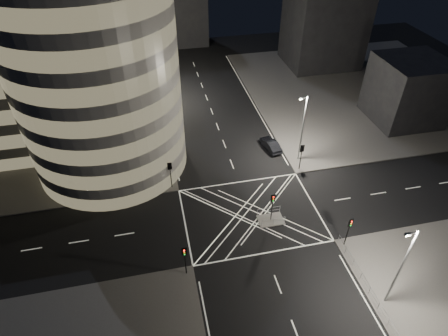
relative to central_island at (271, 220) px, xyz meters
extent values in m
plane|color=black|center=(-2.00, 1.50, -0.07)|extent=(120.00, 120.00, 0.00)
cube|color=#514E4C|center=(-31.00, 28.50, 0.00)|extent=(42.00, 42.00, 0.15)
cube|color=#514E4C|center=(27.00, 28.50, 0.00)|extent=(42.00, 42.00, 0.15)
cube|color=slate|center=(0.00, 0.00, 0.00)|extent=(3.00, 2.00, 0.15)
cylinder|color=gray|center=(-18.00, 15.50, 12.57)|extent=(20.00, 20.00, 25.00)
cube|color=gray|center=(-28.00, 25.50, 12.57)|extent=(20.00, 18.00, 25.00)
cube|color=gray|center=(-24.00, 43.50, 11.07)|extent=(24.00, 16.00, 22.00)
cube|color=black|center=(24.00, 41.50, 7.58)|extent=(14.00, 12.00, 15.00)
cube|color=black|center=(28.00, 17.50, 5.08)|extent=(10.00, 10.00, 10.00)
cube|color=black|center=(-6.00, 59.50, 8.93)|extent=(18.00, 8.00, 18.00)
cylinder|color=black|center=(-12.50, 10.50, 1.85)|extent=(0.32, 0.32, 3.55)
ellipsoid|color=black|center=(-12.50, 10.50, 4.76)|extent=(4.14, 4.14, 4.76)
cylinder|color=black|center=(-12.50, 16.50, 1.80)|extent=(0.32, 0.32, 3.45)
ellipsoid|color=black|center=(-12.50, 16.50, 4.69)|extent=(4.25, 4.25, 4.89)
cylinder|color=black|center=(-12.50, 22.50, 1.84)|extent=(0.32, 0.32, 3.53)
ellipsoid|color=black|center=(-12.50, 22.50, 4.63)|extent=(3.71, 3.71, 4.27)
cylinder|color=black|center=(-12.50, 28.50, 2.05)|extent=(0.32, 0.32, 3.96)
ellipsoid|color=black|center=(-12.50, 28.50, 5.46)|extent=(5.17, 5.17, 5.95)
cylinder|color=black|center=(-12.50, 34.50, 1.73)|extent=(0.32, 0.32, 3.32)
ellipsoid|color=black|center=(-12.50, 34.50, 4.54)|extent=(4.17, 4.17, 4.80)
cylinder|color=black|center=(-10.80, 8.30, 1.57)|extent=(0.12, 0.12, 3.00)
cube|color=black|center=(-10.80, 8.30, 3.52)|extent=(0.28, 0.22, 0.90)
cube|color=black|center=(-10.80, 8.30, 3.52)|extent=(0.55, 0.04, 1.10)
cylinder|color=black|center=(-10.80, -5.30, 1.57)|extent=(0.12, 0.12, 3.00)
cube|color=black|center=(-10.80, -5.30, 3.52)|extent=(0.28, 0.22, 0.90)
cube|color=black|center=(-10.80, -5.30, 3.52)|extent=(0.55, 0.04, 1.10)
cylinder|color=black|center=(6.80, 8.30, 1.57)|extent=(0.12, 0.12, 3.00)
cube|color=black|center=(6.80, 8.30, 3.52)|extent=(0.28, 0.22, 0.90)
cube|color=black|center=(6.80, 8.30, 3.52)|extent=(0.55, 0.04, 1.10)
cylinder|color=black|center=(6.80, -5.30, 1.57)|extent=(0.12, 0.12, 3.00)
cube|color=black|center=(6.80, -5.30, 3.52)|extent=(0.28, 0.22, 0.90)
cube|color=black|center=(6.80, -5.30, 3.52)|extent=(0.55, 0.04, 1.10)
cylinder|color=black|center=(0.00, 0.00, 1.57)|extent=(0.12, 0.12, 3.00)
cube|color=black|center=(0.00, 0.00, 3.52)|extent=(0.28, 0.22, 0.90)
cube|color=black|center=(0.00, 0.00, 3.52)|extent=(0.55, 0.04, 1.10)
cylinder|color=slate|center=(-11.50, 13.50, 5.08)|extent=(0.20, 0.20, 10.00)
cylinder|color=slate|center=(-11.05, 13.50, 9.93)|extent=(0.90, 0.10, 0.10)
cube|color=slate|center=(-10.60, 13.50, 9.83)|extent=(0.50, 0.25, 0.18)
cube|color=white|center=(-10.60, 13.50, 9.72)|extent=(0.42, 0.20, 0.05)
cylinder|color=slate|center=(-11.50, 31.50, 5.08)|extent=(0.20, 0.20, 10.00)
cylinder|color=slate|center=(-11.05, 31.50, 9.93)|extent=(0.90, 0.10, 0.10)
cube|color=slate|center=(-10.60, 31.50, 9.83)|extent=(0.50, 0.25, 0.18)
cube|color=white|center=(-10.60, 31.50, 9.72)|extent=(0.42, 0.20, 0.05)
cylinder|color=slate|center=(7.50, 10.50, 5.08)|extent=(0.20, 0.20, 10.00)
cylinder|color=slate|center=(7.05, 10.50, 9.93)|extent=(0.90, 0.10, 0.10)
cube|color=slate|center=(6.60, 10.50, 9.83)|extent=(0.50, 0.25, 0.18)
cube|color=white|center=(6.60, 10.50, 9.72)|extent=(0.42, 0.20, 0.05)
cylinder|color=slate|center=(7.50, -12.50, 5.08)|extent=(0.20, 0.20, 10.00)
cylinder|color=slate|center=(7.05, -12.50, 9.93)|extent=(0.90, 0.10, 0.10)
cube|color=slate|center=(6.60, -12.50, 9.83)|extent=(0.50, 0.25, 0.18)
cube|color=white|center=(6.60, -12.50, 9.72)|extent=(0.42, 0.20, 0.05)
cube|color=slate|center=(6.30, -10.65, 0.62)|extent=(0.06, 11.70, 1.10)
cube|color=slate|center=(0.00, -0.90, 0.62)|extent=(2.80, 0.06, 1.10)
cube|color=slate|center=(0.00, 0.90, 0.62)|extent=(2.80, 0.06, 1.10)
imported|color=black|center=(4.42, 13.87, 0.67)|extent=(2.31, 4.70, 1.48)
camera|label=1|loc=(-11.99, -28.74, 32.66)|focal=30.00mm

